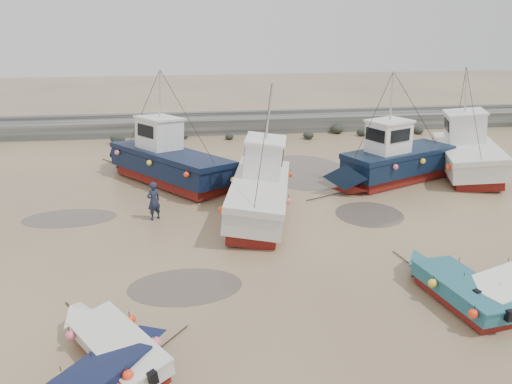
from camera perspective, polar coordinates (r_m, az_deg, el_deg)
The scene contains 14 objects.
ground at distance 20.10m, azimuth 3.96°, elevation -7.56°, with size 120.00×120.00×0.00m, color tan.
seawall at distance 40.53m, azimuth -1.96°, elevation 7.75°, with size 60.00×4.92×1.50m.
puddle_a at distance 18.33m, azimuth -8.11°, elevation -10.64°, with size 4.10×4.10×0.01m, color #4F463E.
puddle_b at distance 24.78m, azimuth 12.82°, elevation -2.49°, with size 3.26×3.26×0.01m, color #4F463E.
puddle_c at distance 25.31m, azimuth -20.54°, elevation -2.82°, with size 4.38×4.38×0.01m, color #4F463E.
puddle_d at distance 30.72m, azimuth 5.41°, elevation 2.39°, with size 5.57×5.57×0.01m, color #4F463E.
dinghy_0 at distance 15.21m, azimuth -15.84°, elevation -15.99°, with size 3.88×5.21×1.43m.
dinghy_1 at distance 14.00m, azimuth -17.50°, elevation -19.77°, with size 4.09×4.84×1.43m.
dinghy_2 at distance 18.52m, azimuth 21.89°, elevation -9.76°, with size 2.53×5.92×1.43m.
cabin_boat_0 at distance 28.91m, azimuth -10.65°, elevation 3.69°, with size 8.26×9.28×6.22m.
cabin_boat_1 at distance 23.87m, azimuth 0.21°, elevation 0.56°, with size 4.32×10.53×6.22m.
cabin_boat_2 at distance 29.13m, azimuth 15.16°, elevation 3.54°, with size 9.48×5.38×6.22m.
cabin_boat_3 at distance 32.76m, azimuth 23.06°, elevation 4.41°, with size 5.24×10.18×6.22m.
person at distance 24.09m, azimuth -11.47°, elevation -3.06°, with size 0.67×0.44×1.85m, color #1A2139.
Camera 1 is at (-3.62, -17.43, 9.33)m, focal length 35.00 mm.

